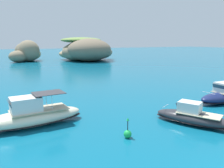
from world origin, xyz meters
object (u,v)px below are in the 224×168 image
Objects in this scene: motorboat_charcoal at (192,117)px; channel_buoy at (128,133)px; islet_large at (85,51)px; islet_small at (27,53)px; motorboat_cream at (32,116)px.

motorboat_charcoal is 4.27× the size of channel_buoy.
islet_large is 1.90× the size of islet_small.
motorboat_charcoal reaches higher than channel_buoy.
motorboat_charcoal is (-13.46, -62.70, -2.69)m from islet_large.
islet_large is 65.68m from channel_buoy.
islet_small is 63.12m from motorboat_cream.
islet_small is at bearing 89.41° from channel_buoy.
islet_large is 18.97× the size of channel_buoy.
channel_buoy is at bearing 179.47° from motorboat_charcoal.
channel_buoy is at bearing -107.31° from islet_large.
motorboat_cream is (-6.37, -62.76, -2.03)m from islet_small.
islet_large is 4.44× the size of motorboat_charcoal.
islet_small is 2.33× the size of motorboat_charcoal.
motorboat_cream is 5.64× the size of channel_buoy.
islet_small reaches higher than motorboat_cream.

